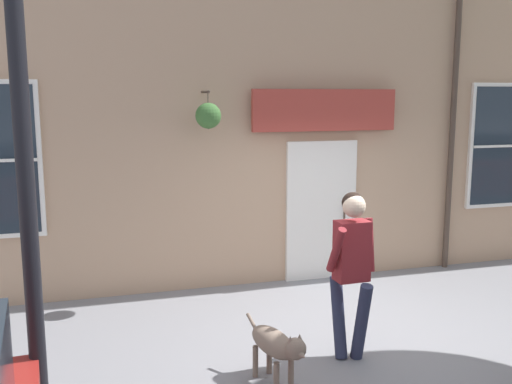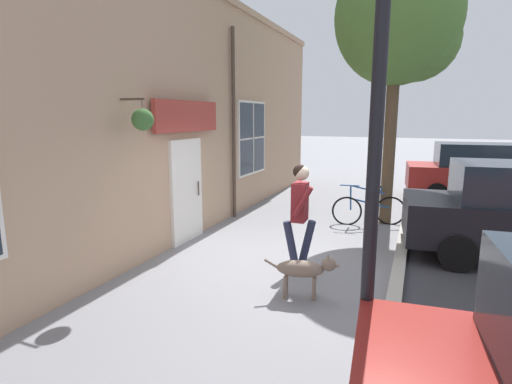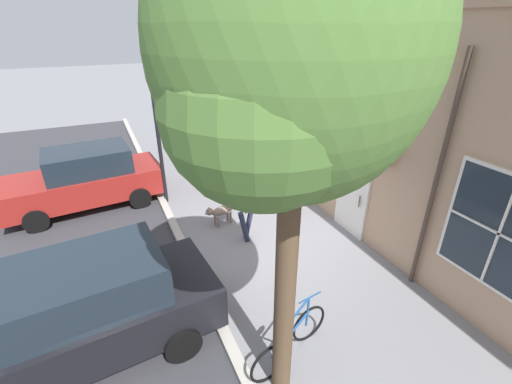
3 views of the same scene
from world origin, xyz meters
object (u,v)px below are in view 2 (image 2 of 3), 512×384
(pedestrian_walking, at_px, (300,207))
(street_tree_by_curb, at_px, (402,22))
(parked_car_far_end, at_px, (481,172))
(street_lamp, at_px, (381,41))
(dog_on_leash, at_px, (305,269))
(leaning_bicycle, at_px, (369,209))

(pedestrian_walking, bearing_deg, street_tree_by_curb, 72.90)
(pedestrian_walking, distance_m, parked_car_far_end, 8.32)
(pedestrian_walking, xyz_separation_m, street_lamp, (1.42, -2.93, 1.99))
(dog_on_leash, xyz_separation_m, street_lamp, (1.07, -2.00, 2.66))
(street_tree_by_curb, relative_size, leaning_bicycle, 3.77)
(pedestrian_walking, bearing_deg, parked_car_far_end, 65.08)
(dog_on_leash, bearing_deg, street_tree_by_curb, 80.19)
(pedestrian_walking, height_order, leaning_bicycle, pedestrian_walking)
(leaning_bicycle, xyz_separation_m, parked_car_far_end, (2.79, 4.11, 0.50))
(leaning_bicycle, bearing_deg, dog_on_leash, -94.73)
(pedestrian_walking, relative_size, street_lamp, 0.38)
(street_tree_by_curb, bearing_deg, leaning_bicycle, -140.48)
(dog_on_leash, relative_size, street_tree_by_curb, 0.17)
(street_tree_by_curb, bearing_deg, street_lamp, -87.92)
(pedestrian_walking, relative_size, dog_on_leash, 1.69)
(pedestrian_walking, height_order, street_lamp, street_lamp)
(pedestrian_walking, xyz_separation_m, street_tree_by_curb, (1.17, 3.81, 3.51))
(dog_on_leash, height_order, street_lamp, street_lamp)
(street_tree_by_curb, distance_m, street_lamp, 6.92)
(street_tree_by_curb, bearing_deg, parked_car_far_end, 57.99)
(dog_on_leash, distance_m, street_tree_by_curb, 6.38)
(dog_on_leash, height_order, street_tree_by_curb, street_tree_by_curb)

